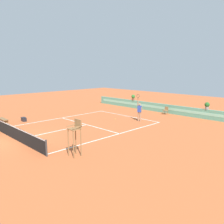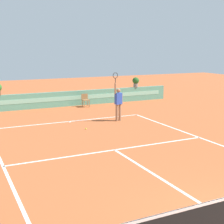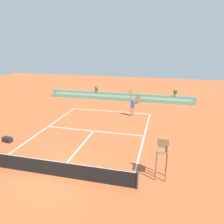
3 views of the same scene
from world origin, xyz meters
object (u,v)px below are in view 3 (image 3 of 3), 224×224
Objects in this scene: gear_bag at (7,140)px; potted_plant_left at (97,88)px; potted_plant_far_right at (175,92)px; ball_kid_chair at (138,100)px; tennis_ball_near_baseline at (107,117)px; tennis_player at (132,106)px; umpire_chair at (162,155)px.

potted_plant_left reaches higher than gear_bag.
potted_plant_left is 9.57m from potted_plant_far_right.
ball_kid_chair reaches higher than gear_bag.
tennis_player is at bearing 24.36° from tennis_ball_near_baseline.
ball_kid_chair is 1.17× the size of potted_plant_far_right.
tennis_player is (-3.06, 9.66, -0.29)m from umpire_chair.
umpire_chair is 17.33m from potted_plant_left.
tennis_player is 3.57× the size of potted_plant_left.
tennis_player is (0.05, -4.73, 0.57)m from ball_kid_chair.
umpire_chair is 2.96× the size of potted_plant_far_right.
tennis_player reaches higher than potted_plant_left.
umpire_chair is at bearing -72.45° from tennis_player.
umpire_chair is 0.83× the size of tennis_player.
potted_plant_left is (-5.40, 5.46, 0.36)m from tennis_player.
gear_bag is 8.91m from tennis_ball_near_baseline.
potted_plant_far_right is at bearing 52.60° from tennis_player.
potted_plant_left reaches higher than tennis_ball_near_baseline.
ball_kid_chair is 0.33× the size of tennis_player.
umpire_chair is 15.17m from potted_plant_far_right.
tennis_ball_near_baseline is (-2.26, -1.02, -1.02)m from tennis_player.
tennis_ball_near_baseline is 0.09× the size of potted_plant_left.
ball_kid_chair is 14.90m from gear_bag.
potted_plant_far_right is (1.12, 15.13, 0.07)m from umpire_chair.
potted_plant_far_right reaches higher than ball_kid_chair.
gear_bag is 0.97× the size of potted_plant_far_right.
tennis_player reaches higher than potted_plant_far_right.
potted_plant_left is at bearing 115.86° from tennis_ball_near_baseline.
potted_plant_left is (2.46, 13.42, 1.23)m from gear_bag.
tennis_ball_near_baseline is 9.24m from potted_plant_far_right.
potted_plant_far_right is (6.43, 6.48, 1.38)m from tennis_ball_near_baseline.
umpire_chair is at bearing -58.42° from tennis_ball_near_baseline.
tennis_player is at bearing -127.40° from potted_plant_far_right.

